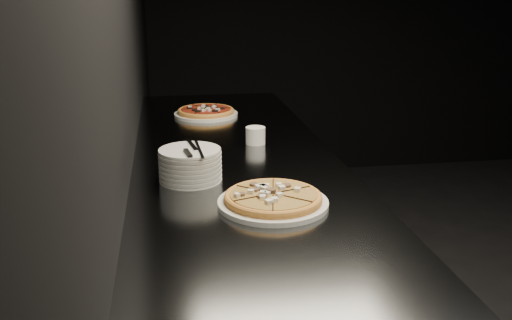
{
  "coord_description": "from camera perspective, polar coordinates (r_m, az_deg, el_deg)",
  "views": [
    {
      "loc": [
        -2.37,
        -1.98,
        1.54
      ],
      "look_at": [
        -2.08,
        -0.16,
        0.96
      ],
      "focal_mm": 40.0,
      "sensor_mm": 36.0,
      "label": 1
    }
  ],
  "objects": [
    {
      "name": "wall_left",
      "position": [
        1.99,
        -13.1,
        13.08
      ],
      "size": [
        0.02,
        5.0,
        2.8
      ],
      "primitive_type": "cube",
      "color": "black",
      "rests_on": "floor"
    },
    {
      "name": "counter",
      "position": [
        2.27,
        -1.91,
        -10.85
      ],
      "size": [
        0.74,
        2.44,
        0.92
      ],
      "color": "slate",
      "rests_on": "floor"
    },
    {
      "name": "pizza_mushroom",
      "position": [
        1.64,
        1.72,
        -3.92
      ],
      "size": [
        0.36,
        0.36,
        0.04
      ],
      "rotation": [
        0.0,
        0.0,
        0.33
      ],
      "color": "silver",
      "rests_on": "counter"
    },
    {
      "name": "pizza_tomato",
      "position": [
        2.75,
        -5.03,
        4.81
      ],
      "size": [
        0.3,
        0.3,
        0.04
      ],
      "rotation": [
        0.0,
        0.0,
        -0.01
      ],
      "color": "silver",
      "rests_on": "counter"
    },
    {
      "name": "plate_stack",
      "position": [
        1.85,
        -6.59,
        -0.47
      ],
      "size": [
        0.2,
        0.2,
        0.1
      ],
      "color": "silver",
      "rests_on": "counter"
    },
    {
      "name": "cutlery",
      "position": [
        1.82,
        -6.38,
        1.04
      ],
      "size": [
        0.07,
        0.21,
        0.01
      ],
      "rotation": [
        0.0,
        0.0,
        0.16
      ],
      "color": "silver",
      "rests_on": "plate_stack"
    },
    {
      "name": "ramekin",
      "position": [
        2.25,
        -0.05,
        2.52
      ],
      "size": [
        0.08,
        0.08,
        0.07
      ],
      "color": "silver",
      "rests_on": "counter"
    }
  ]
}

